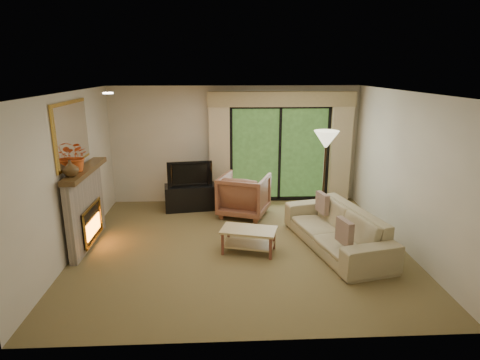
{
  "coord_description": "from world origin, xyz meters",
  "views": [
    {
      "loc": [
        -0.33,
        -6.34,
        2.96
      ],
      "look_at": [
        0.0,
        0.3,
        1.1
      ],
      "focal_mm": 30.0,
      "sensor_mm": 36.0,
      "label": 1
    }
  ],
  "objects_px": {
    "media_console": "(190,197)",
    "armchair": "(244,195)",
    "coffee_table": "(249,240)",
    "sofa": "(336,229)"
  },
  "relations": [
    {
      "from": "armchair",
      "to": "sofa",
      "type": "height_order",
      "value": "armchair"
    },
    {
      "from": "armchair",
      "to": "coffee_table",
      "type": "relative_size",
      "value": 1.07
    },
    {
      "from": "media_console",
      "to": "armchair",
      "type": "bearing_deg",
      "value": -28.27
    },
    {
      "from": "sofa",
      "to": "media_console",
      "type": "bearing_deg",
      "value": -141.67
    },
    {
      "from": "media_console",
      "to": "sofa",
      "type": "distance_m",
      "value": 3.33
    },
    {
      "from": "media_console",
      "to": "sofa",
      "type": "relative_size",
      "value": 0.46
    },
    {
      "from": "armchair",
      "to": "coffee_table",
      "type": "xyz_separation_m",
      "value": [
        -0.03,
        -1.75,
        -0.23
      ]
    },
    {
      "from": "media_console",
      "to": "armchair",
      "type": "relative_size",
      "value": 1.12
    },
    {
      "from": "media_console",
      "to": "armchair",
      "type": "xyz_separation_m",
      "value": [
        1.14,
        -0.43,
        0.17
      ]
    },
    {
      "from": "coffee_table",
      "to": "media_console",
      "type": "bearing_deg",
      "value": 132.49
    }
  ]
}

